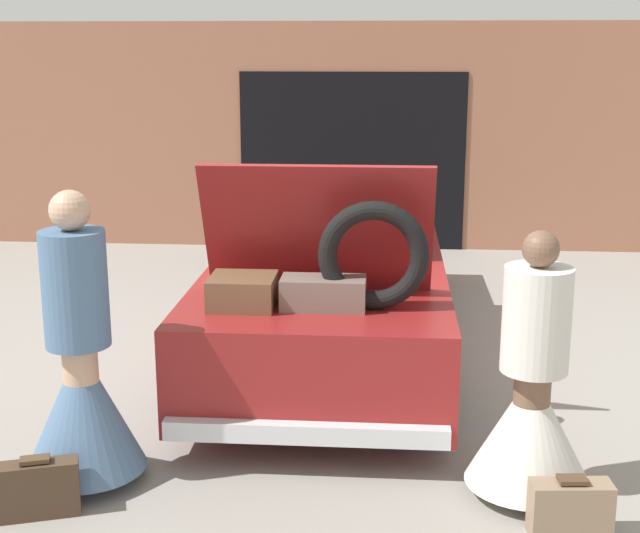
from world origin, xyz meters
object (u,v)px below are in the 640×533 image
at_px(suitcase_beside_right_person, 570,509).
at_px(person_left, 82,383).
at_px(car, 332,278).
at_px(suitcase_beside_left_person, 37,489).
at_px(person_right, 531,405).

bearing_deg(suitcase_beside_right_person, person_left, 171.58).
bearing_deg(car, suitcase_beside_left_person, -115.67).
bearing_deg(car, suitcase_beside_right_person, -63.79).
bearing_deg(person_right, suitcase_beside_left_person, 110.15).
height_order(car, person_right, car).
bearing_deg(person_right, suitcase_beside_right_person, -150.23).
bearing_deg(car, person_right, -62.64).
relative_size(suitcase_beside_left_person, suitcase_beside_right_person, 1.07).
bearing_deg(person_left, car, 152.86).
bearing_deg(car, person_left, -117.02).
xyz_separation_m(car, person_right, (1.29, -2.48, -0.07)).
bearing_deg(suitcase_beside_right_person, suitcase_beside_left_person, -179.58).
relative_size(person_left, person_right, 1.13).
xyz_separation_m(person_right, suitcase_beside_right_person, (0.16, -0.45, -0.39)).
xyz_separation_m(suitcase_beside_left_person, suitcase_beside_right_person, (2.86, 0.02, -0.01)).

